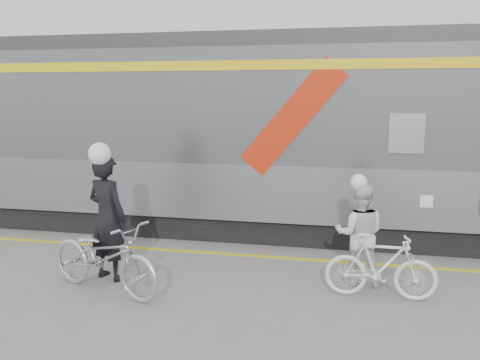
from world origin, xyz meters
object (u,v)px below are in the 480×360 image
(bicycle_left, at_px, (104,257))
(woman, at_px, (360,234))
(man, at_px, (107,217))
(bicycle_right, at_px, (381,266))

(bicycle_left, distance_m, woman, 3.90)
(man, height_order, bicycle_right, man)
(bicycle_left, height_order, woman, woman)
(bicycle_left, bearing_deg, woman, -52.65)
(bicycle_left, xyz_separation_m, woman, (3.70, 1.19, 0.24))
(man, relative_size, woman, 1.27)
(bicycle_left, relative_size, bicycle_right, 1.32)
(woman, bearing_deg, man, 9.94)
(man, bearing_deg, woman, -151.15)
(woman, distance_m, bicycle_right, 0.70)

